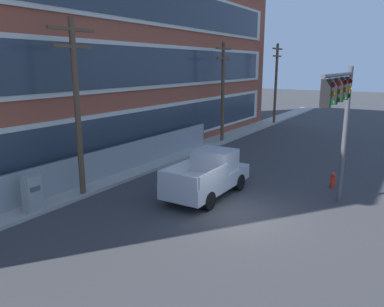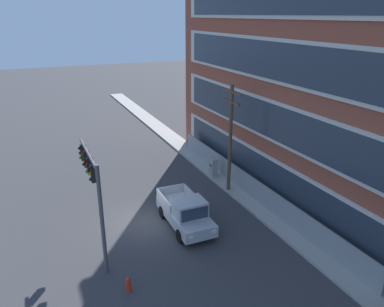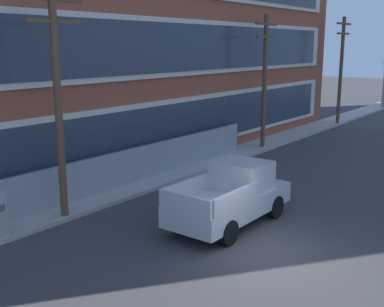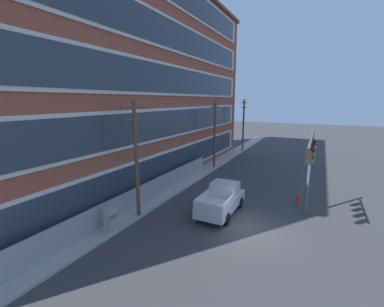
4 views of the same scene
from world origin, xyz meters
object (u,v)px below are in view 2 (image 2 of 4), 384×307
utility_pole_near_corner (230,135)px  traffic_signal_mast (93,181)px  fire_hydrant (128,285)px  pickup_truck_silver (186,213)px  electrical_cabinet (213,169)px

utility_pole_near_corner → traffic_signal_mast: bearing=-69.1°
utility_pole_near_corner → fire_hydrant: 12.76m
pickup_truck_silver → utility_pole_near_corner: utility_pole_near_corner is taller
traffic_signal_mast → fire_hydrant: (3.52, 0.65, -4.02)m
utility_pole_near_corner → electrical_cabinet: (-2.58, 0.06, -3.59)m
pickup_truck_silver → fire_hydrant: size_ratio=6.51×
pickup_truck_silver → fire_hydrant: bearing=-48.8°
traffic_signal_mast → fire_hydrant: bearing=10.5°
utility_pole_near_corner → pickup_truck_silver: bearing=-56.0°
electrical_cabinet → utility_pole_near_corner: bearing=-1.4°
utility_pole_near_corner → fire_hydrant: utility_pole_near_corner is taller
traffic_signal_mast → utility_pole_near_corner: 10.94m
traffic_signal_mast → electrical_cabinet: (-6.48, 10.29, -3.58)m
fire_hydrant → electrical_cabinet: bearing=136.1°
traffic_signal_mast → fire_hydrant: traffic_signal_mast is taller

